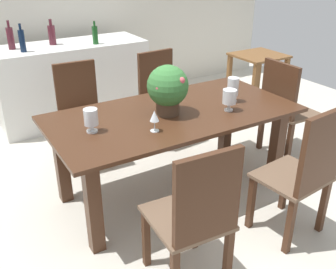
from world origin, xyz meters
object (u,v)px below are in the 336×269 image
object	(u,v)px
crystal_vase_left	(91,118)
side_table	(257,69)
chair_foot_end	(284,105)
wine_glass	(154,117)
chair_far_left	(81,108)
wine_bottle_amber	(10,38)
crystal_vase_center_near	(233,88)
wine_bottle_dark	(22,40)
flower_centerpiece	(168,88)
wine_bottle_tall	(95,35)
crystal_vase_right	(229,97)
dining_table	(173,126)
chair_far_right	(161,92)
wine_bottle_clear	(52,34)
chair_near_left	(196,215)
kitchen_counter	(73,82)
chair_near_right	(306,170)

from	to	relation	value
crystal_vase_left	side_table	world-z (taller)	crystal_vase_left
chair_foot_end	wine_glass	xyz separation A→B (m)	(-1.58, -0.24, 0.31)
chair_far_left	wine_bottle_amber	world-z (taller)	wine_bottle_amber
crystal_vase_center_near	wine_bottle_dark	distance (m)	2.33
chair_far_left	wine_bottle_amber	bearing A→B (deg)	110.93
flower_centerpiece	wine_bottle_tall	bearing A→B (deg)	85.66
flower_centerpiece	crystal_vase_right	size ratio (longest dim) A/B	2.21
crystal_vase_center_near	side_table	distance (m)	1.75
dining_table	wine_glass	xyz separation A→B (m)	(-0.31, -0.24, 0.24)
chair_far_right	wine_bottle_amber	size ratio (longest dim) A/B	3.12
wine_bottle_tall	chair_foot_end	bearing A→B (deg)	-56.98
chair_far_right	crystal_vase_left	world-z (taller)	chair_far_right
chair_foot_end	crystal_vase_left	xyz separation A→B (m)	(-1.97, -0.02, 0.30)
crystal_vase_center_near	wine_bottle_amber	world-z (taller)	wine_bottle_amber
crystal_vase_left	wine_bottle_clear	xyz separation A→B (m)	(0.34, 2.08, 0.19)
chair_near_left	side_table	size ratio (longest dim) A/B	1.34
chair_far_left	wine_glass	bearing A→B (deg)	-80.67
crystal_vase_left	wine_bottle_clear	world-z (taller)	wine_bottle_clear
crystal_vase_left	crystal_vase_right	world-z (taller)	crystal_vase_right
chair_near_left	kitchen_counter	size ratio (longest dim) A/B	0.57
wine_bottle_amber	wine_bottle_tall	world-z (taller)	wine_bottle_amber
side_table	wine_bottle_amber	bearing A→B (deg)	158.82
chair_foot_end	wine_bottle_clear	bearing A→B (deg)	39.38
wine_bottle_clear	wine_bottle_dark	world-z (taller)	wine_bottle_dark
crystal_vase_center_near	kitchen_counter	bearing A→B (deg)	109.56
chair_far_right	wine_bottle_clear	distance (m)	1.44
chair_near_left	chair_far_left	distance (m)	1.96
crystal_vase_left	wine_bottle_tall	bearing A→B (deg)	67.33
side_table	flower_centerpiece	bearing A→B (deg)	-151.78
crystal_vase_left	side_table	distance (m)	2.80
side_table	chair_far_left	bearing A→B (deg)	-178.67
chair_near_right	chair_far_left	size ratio (longest dim) A/B	1.06
chair_foot_end	chair_near_right	size ratio (longest dim) A/B	0.96
dining_table	wine_glass	distance (m)	0.46
wine_bottle_amber	wine_bottle_dark	xyz separation A→B (m)	(0.08, -0.19, -0.00)
wine_glass	wine_bottle_clear	size ratio (longest dim) A/B	0.56
chair_near_right	crystal_vase_center_near	distance (m)	0.97
crystal_vase_center_near	wine_glass	bearing A→B (deg)	-168.46
flower_centerpiece	wine_bottle_dark	xyz separation A→B (m)	(-0.66, 1.89, 0.09)
dining_table	crystal_vase_center_near	distance (m)	0.61
crystal_vase_right	side_table	xyz separation A→B (m)	(1.49, 1.24, -0.30)
chair_far_left	wine_bottle_clear	bearing A→B (deg)	88.03
chair_far_right	crystal_vase_right	bearing A→B (deg)	-96.20
crystal_vase_left	wine_bottle_clear	bearing A→B (deg)	80.64
chair_far_right	side_table	world-z (taller)	chair_far_right
flower_centerpiece	crystal_vase_left	distance (m)	0.65
wine_bottle_clear	side_table	distance (m)	2.51
dining_table	crystal_vase_right	distance (m)	0.51
dining_table	chair_near_left	size ratio (longest dim) A/B	1.99
dining_table	crystal_vase_center_near	xyz separation A→B (m)	(0.55, -0.06, 0.25)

